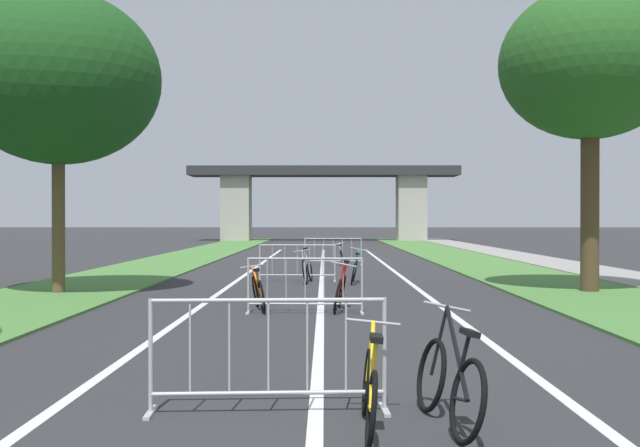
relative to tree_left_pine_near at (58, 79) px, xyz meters
name	(u,v)px	position (x,y,z in m)	size (l,w,h in m)	color
grass_verge_left	(175,261)	(0.03, 13.06, -5.06)	(3.46, 67.37, 0.05)	#477A38
grass_verge_right	(471,261)	(12.36, 13.06, -5.06)	(3.46, 67.37, 0.05)	#477A38
sidewalk_path_right	(540,261)	(15.26, 13.06, -5.04)	(2.32, 67.37, 0.08)	gray
lane_stripe_center	(322,277)	(6.20, 4.99, -5.08)	(0.14, 38.97, 0.01)	silver
lane_stripe_right_lane	(402,277)	(8.64, 4.99, -5.08)	(0.14, 38.97, 0.01)	silver
lane_stripe_left_lane	(242,277)	(3.76, 4.99, -5.08)	(0.14, 38.97, 0.01)	silver
overpass_bridge	(324,190)	(6.20, 41.17, -0.99)	(21.62, 3.44, 5.99)	#2D2D30
tree_left_pine_near	(58,79)	(0.00, 0.00, 0.00)	(4.78, 4.78, 7.12)	brown
tree_right_maple_mid	(590,64)	(12.62, 0.35, 0.40)	(4.30, 4.30, 7.34)	#4C3823
crowd_barrier_nearest	(268,356)	(5.76, -10.31, -4.56)	(2.22, 0.56, 1.05)	#ADADB2
crowd_barrier_second	(305,286)	(5.91, -3.41, -4.56)	(2.20, 0.45, 1.05)	#ADADB2
crowd_barrier_third	(297,263)	(5.50, 3.49, -4.56)	(2.21, 0.51, 1.05)	#ADADB2
crowd_barrier_fourth	(333,252)	(6.59, 10.39, -4.56)	(2.21, 0.49, 1.05)	#ADADB2
bicycle_black_0	(449,383)	(7.34, -10.75, -4.70)	(0.51, 1.65, 1.03)	black
bicycle_teal_1	(355,270)	(7.10, 2.89, -4.72)	(0.56, 1.62, 0.98)	black
bicycle_red_2	(340,291)	(6.58, -2.98, -4.71)	(0.49, 1.64, 0.98)	black
bicycle_silver_3	(307,269)	(5.79, 3.09, -4.70)	(0.54, 1.65, 0.97)	black
bicycle_white_4	(342,256)	(6.93, 10.75, -4.73)	(0.43, 1.69, 0.87)	black
bicycle_orange_5	(258,292)	(4.99, -2.97, -4.72)	(0.64, 1.66, 0.88)	black
bicycle_yellow_6	(370,389)	(6.65, -10.87, -4.73)	(0.49, 1.61, 0.89)	black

